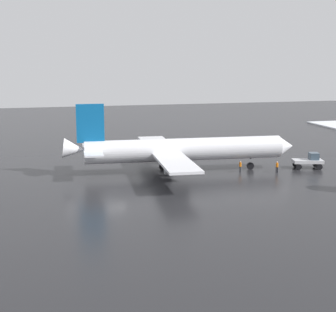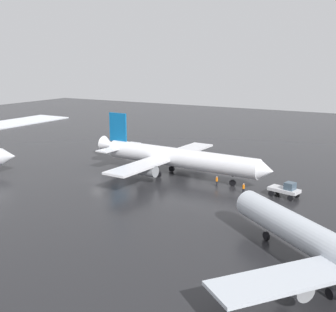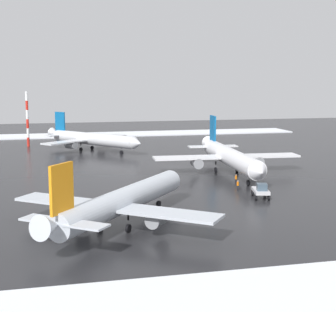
# 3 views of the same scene
# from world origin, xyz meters

# --- Properties ---
(ground_plane) EXTENTS (240.00, 240.00, 0.00)m
(ground_plane) POSITION_xyz_m (0.00, 0.00, 0.00)
(ground_plane) COLOR #232326
(airplane_distant_tail) EXTENTS (35.60, 29.53, 10.57)m
(airplane_distant_tail) POSITION_xyz_m (10.90, 8.58, 3.49)
(airplane_distant_tail) COLOR white
(airplane_distant_tail) RESTS_ON ground_plane
(airplane_parked_starboard) EXTENTS (27.71, 24.89, 9.84)m
(airplane_parked_starboard) POSITION_xyz_m (41.76, -17.09, 3.25)
(airplane_parked_starboard) COLOR silver
(airplane_parked_starboard) RESTS_ON ground_plane
(pushback_tug) EXTENTS (4.99, 3.22, 2.50)m
(pushback_tug) POSITION_xyz_m (31.40, 6.24, 1.28)
(pushback_tug) COLOR silver
(pushback_tug) RESTS_ON ground_plane
(ground_crew_by_nose_gear) EXTENTS (0.36, 0.36, 1.71)m
(ground_crew_by_nose_gear) POSITION_xyz_m (19.96, 6.49, 0.97)
(ground_crew_by_nose_gear) COLOR black
(ground_crew_by_nose_gear) RESTS_ON ground_plane
(ground_crew_beside_wing) EXTENTS (0.36, 0.36, 1.71)m
(ground_crew_beside_wing) POSITION_xyz_m (25.21, 4.79, 0.97)
(ground_crew_beside_wing) COLOR black
(ground_crew_beside_wing) RESTS_ON ground_plane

